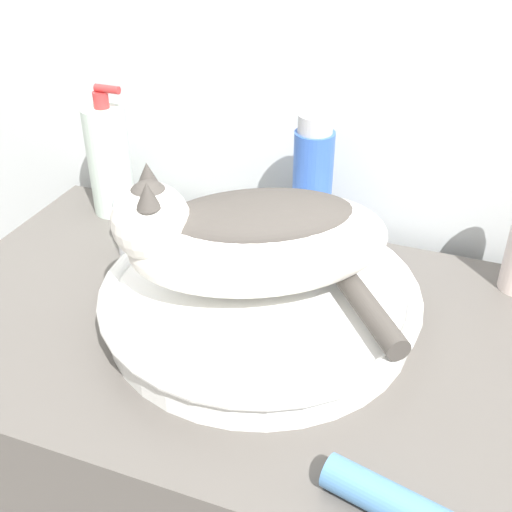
{
  "coord_description": "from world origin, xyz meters",
  "views": [
    {
      "loc": [
        0.2,
        -0.34,
        1.42
      ],
      "look_at": [
        -0.03,
        0.26,
        1.0
      ],
      "focal_mm": 45.0,
      "sensor_mm": 36.0,
      "label": 1
    }
  ],
  "objects_px": {
    "faucet": "(136,220)",
    "shampoo_bottle_tall": "(312,187)",
    "soap_pump_bottle": "(109,160)",
    "cat": "(250,237)"
  },
  "relations": [
    {
      "from": "cat",
      "to": "shampoo_bottle_tall",
      "type": "xyz_separation_m",
      "value": [
        0.02,
        0.2,
        -0.02
      ]
    },
    {
      "from": "cat",
      "to": "faucet",
      "type": "bearing_deg",
      "value": -51.02
    },
    {
      "from": "faucet",
      "to": "shampoo_bottle_tall",
      "type": "xyz_separation_m",
      "value": [
        0.23,
        0.11,
        0.04
      ]
    },
    {
      "from": "soap_pump_bottle",
      "to": "shampoo_bottle_tall",
      "type": "bearing_deg",
      "value": 0.0
    },
    {
      "from": "faucet",
      "to": "soap_pump_bottle",
      "type": "relative_size",
      "value": 0.62
    },
    {
      "from": "soap_pump_bottle",
      "to": "shampoo_bottle_tall",
      "type": "relative_size",
      "value": 1.02
    },
    {
      "from": "faucet",
      "to": "soap_pump_bottle",
      "type": "height_order",
      "value": "soap_pump_bottle"
    },
    {
      "from": "soap_pump_bottle",
      "to": "shampoo_bottle_tall",
      "type": "xyz_separation_m",
      "value": [
        0.34,
        0.0,
        0.01
      ]
    },
    {
      "from": "soap_pump_bottle",
      "to": "shampoo_bottle_tall",
      "type": "height_order",
      "value": "soap_pump_bottle"
    },
    {
      "from": "faucet",
      "to": "soap_pump_bottle",
      "type": "bearing_deg",
      "value": 154.06
    }
  ]
}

